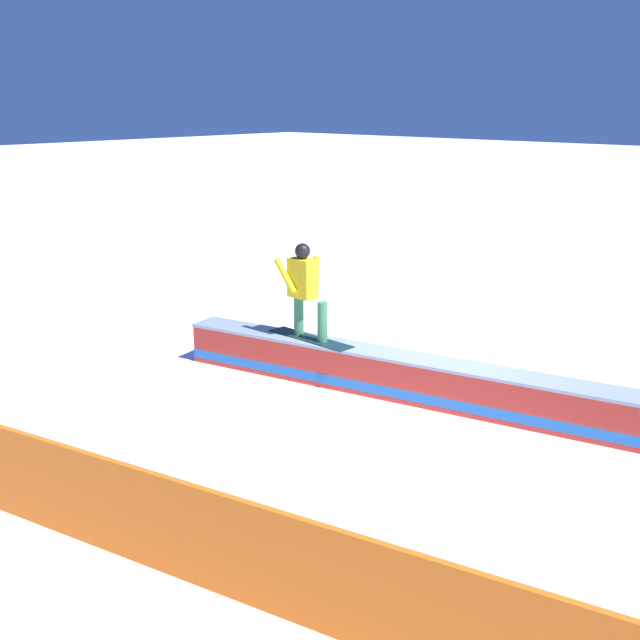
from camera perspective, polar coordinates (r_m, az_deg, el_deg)
The scene contains 4 objects.
ground_plane at distance 10.76m, azimuth 7.86°, elevation -5.94°, with size 120.00×120.00×0.00m, color white.
grind_box at distance 10.66m, azimuth 7.91°, elevation -4.56°, with size 7.60×1.97×0.61m.
snowboarder at distance 11.24m, azimuth -1.11°, elevation 2.32°, with size 1.46×0.42×1.37m.
safety_fence at distance 7.38m, azimuth -14.25°, elevation -13.01°, with size 11.59×0.06×0.92m, color orange.
Camera 1 is at (-5.48, 8.38, 3.95)m, focal length 44.53 mm.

